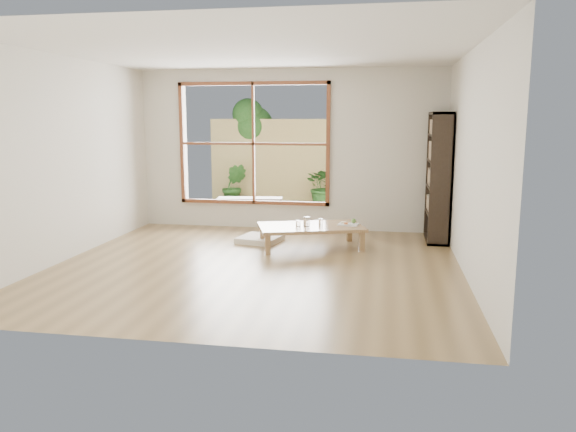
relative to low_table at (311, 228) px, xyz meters
name	(u,v)px	position (x,y,z in m)	size (l,w,h in m)	color
ground	(257,265)	(-0.53, -1.11, -0.28)	(5.00, 5.00, 0.00)	#94774A
low_table	(311,228)	(0.00, 0.00, 0.00)	(1.63, 1.23, 0.32)	#9A6F4A
floor_cushion	(260,239)	(-0.79, 0.24, -0.24)	(0.57, 0.57, 0.08)	white
bookshelf	(438,177)	(1.80, 0.79, 0.67)	(0.30, 0.86, 1.90)	black
glass_tall	(307,222)	(-0.04, -0.08, 0.11)	(0.07, 0.07, 0.14)	silver
glass_mid	(321,222)	(0.13, 0.08, 0.08)	(0.06, 0.06, 0.09)	silver
glass_short	(306,220)	(-0.09, 0.15, 0.09)	(0.07, 0.07, 0.10)	silver
glass_small	(298,223)	(-0.17, -0.08, 0.08)	(0.07, 0.07, 0.08)	silver
food_tray	(349,223)	(0.54, 0.14, 0.06)	(0.31, 0.25, 0.09)	white
deck	(268,216)	(-1.13, 2.45, -0.28)	(2.80, 2.00, 0.05)	#322B24
garden_bench	(250,201)	(-1.39, 2.06, 0.06)	(1.21, 0.50, 0.37)	black
bamboo_fence	(278,164)	(-1.13, 3.45, 0.62)	(2.80, 0.06, 1.80)	#DDCB71
shrub_right	(327,186)	(-0.09, 3.06, 0.25)	(0.90, 0.78, 1.00)	#336324
shrub_left	(234,186)	(-1.98, 3.16, 0.19)	(0.49, 0.39, 0.89)	#336324
garden_tree	(249,127)	(-1.81, 3.76, 1.35)	(1.04, 0.85, 2.22)	#4C3D2D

